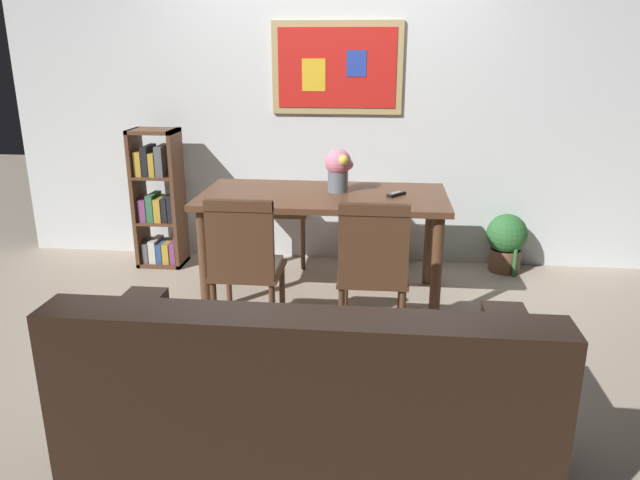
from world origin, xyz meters
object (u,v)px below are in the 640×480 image
object	(u,v)px
bookshelf	(159,203)
potted_ivy	(506,241)
dining_table	(323,207)
dining_chair_far_right	(378,199)
tv_remote	(396,194)
dining_chair_near_left	(245,259)
leather_couch	(307,410)
dining_chair_far_left	(286,197)
dining_chair_near_right	(373,264)
flower_vase	(339,168)

from	to	relation	value
bookshelf	potted_ivy	size ratio (longest dim) A/B	2.09
dining_table	dining_chair_far_right	size ratio (longest dim) A/B	1.83
dining_table	tv_remote	distance (m)	0.50
bookshelf	dining_chair_near_left	bearing A→B (deg)	-52.64
bookshelf	potted_ivy	bearing A→B (deg)	2.61
tv_remote	leather_couch	bearing A→B (deg)	-101.00
dining_chair_far_right	leather_couch	world-z (taller)	dining_chair_far_right
dining_chair_near_left	potted_ivy	size ratio (longest dim) A/B	1.73
dining_chair_far_right	dining_chair_near_left	bearing A→B (deg)	-115.50
dining_table	potted_ivy	bearing A→B (deg)	26.07
dining_chair_far_left	potted_ivy	xyz separation A→B (m)	(1.77, -0.11, -0.29)
dining_chair_near_right	potted_ivy	world-z (taller)	dining_chair_near_right
dining_chair_far_right	leather_couch	size ratio (longest dim) A/B	0.51
tv_remote	bookshelf	bearing A→B (deg)	163.41
dining_table	bookshelf	world-z (taller)	bookshelf
dining_chair_near_right	dining_chair_far_right	bearing A→B (deg)	89.84
bookshelf	tv_remote	xyz separation A→B (m)	(1.87, -0.56, 0.25)
dining_chair_far_right	bookshelf	size ratio (longest dim) A/B	0.83
dining_chair_far_left	leather_couch	xyz separation A→B (m)	(0.51, -2.67, -0.23)
dining_chair_far_right	bookshelf	bearing A→B (deg)	-172.30
dining_chair_near_right	dining_chair_near_left	world-z (taller)	same
dining_chair_far_left	leather_couch	distance (m)	2.73
dining_chair_near_right	tv_remote	xyz separation A→B (m)	(0.13, 0.77, 0.23)
bookshelf	flower_vase	world-z (taller)	bookshelf
dining_chair_near_left	leather_couch	distance (m)	1.25
dining_chair_near_right	tv_remote	bearing A→B (deg)	80.23
leather_couch	flower_vase	size ratio (longest dim) A/B	6.13
dining_chair_near_left	leather_couch	world-z (taller)	dining_chair_near_left
dining_chair_near_right	potted_ivy	bearing A→B (deg)	54.78
bookshelf	dining_chair_far_left	bearing A→B (deg)	13.13
dining_chair_far_right	dining_chair_far_left	size ratio (longest dim) A/B	1.00
dining_chair_near_right	tv_remote	size ratio (longest dim) A/B	6.14
leather_couch	potted_ivy	bearing A→B (deg)	63.88
dining_chair_far_left	bookshelf	distance (m)	1.02
dining_chair_near_right	bookshelf	distance (m)	2.19
potted_ivy	flower_vase	size ratio (longest dim) A/B	1.79
dining_chair_near_left	bookshelf	size ratio (longest dim) A/B	0.83
dining_chair_far_right	potted_ivy	xyz separation A→B (m)	(1.02, -0.11, -0.29)
dining_chair_far_left	potted_ivy	bearing A→B (deg)	-3.44
dining_table	dining_chair_near_left	xyz separation A→B (m)	(-0.38, -0.77, -0.12)
dining_chair_near_right	bookshelf	bearing A→B (deg)	142.74
leather_couch	bookshelf	world-z (taller)	bookshelf
dining_table	leather_couch	size ratio (longest dim) A/B	0.93
dining_chair_far_right	potted_ivy	bearing A→B (deg)	-6.15
dining_chair_near_left	tv_remote	world-z (taller)	dining_chair_near_left
dining_chair_near_left	tv_remote	size ratio (longest dim) A/B	6.14
leather_couch	potted_ivy	xyz separation A→B (m)	(1.26, 2.57, -0.06)
leather_couch	bookshelf	size ratio (longest dim) A/B	1.63
dining_chair_far_right	potted_ivy	distance (m)	1.07
tv_remote	dining_chair_near_left	bearing A→B (deg)	-138.86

